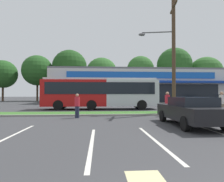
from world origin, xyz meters
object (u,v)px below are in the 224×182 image
object	(u,v)px
car_3	(190,111)
car_1	(224,100)
utility_pole	(172,52)
pedestrian_by_pole	(77,106)
pedestrian_mid	(222,103)
city_bus	(101,92)
pedestrian_far	(167,104)
car_0	(89,100)

from	to	relation	value
car_3	car_1	bearing A→B (deg)	-38.43
utility_pole	pedestrian_by_pole	size ratio (longest dim) A/B	5.81
utility_pole	pedestrian_mid	distance (m)	5.46
city_bus	pedestrian_far	bearing A→B (deg)	-54.00
car_1	pedestrian_mid	bearing A→B (deg)	54.96
car_1	pedestrian_by_pole	xyz separation A→B (m)	(-19.08, -12.90, 0.02)
city_bus	car_3	xyz separation A→B (m)	(4.41, -10.93, -1.01)
utility_pole	pedestrian_far	bearing A→B (deg)	-120.26
utility_pole	pedestrian_mid	bearing A→B (deg)	-29.13
utility_pole	car_0	xyz separation A→B (m)	(-7.37, 10.63, -4.30)
utility_pole	pedestrian_far	size ratio (longest dim) A/B	5.33
car_0	pedestrian_mid	distance (m)	16.20
pedestrian_by_pole	pedestrian_mid	world-z (taller)	pedestrian_mid
pedestrian_far	car_1	bearing A→B (deg)	78.89
city_bus	pedestrian_mid	bearing A→B (deg)	-36.15
car_1	pedestrian_mid	world-z (taller)	pedestrian_mid
pedestrian_by_pole	pedestrian_mid	xyz separation A→B (m)	(10.55, 0.74, 0.08)
car_1	pedestrian_far	distance (m)	17.61
car_1	car_3	size ratio (longest dim) A/B	0.98
car_0	car_3	world-z (taller)	car_3
utility_pole	city_bus	size ratio (longest dim) A/B	0.78
city_bus	car_1	distance (m)	18.34
utility_pole	car_0	world-z (taller)	utility_pole
city_bus	car_0	xyz separation A→B (m)	(-1.53, 5.71, -1.03)
car_3	utility_pole	bearing A→B (deg)	-13.31
car_1	pedestrian_far	size ratio (longest dim) A/B	2.58
car_3	pedestrian_mid	bearing A→B (deg)	-46.53
car_3	pedestrian_far	bearing A→B (deg)	-5.10
car_0	pedestrian_mid	xyz separation A→B (m)	(10.47, -12.36, 0.16)
pedestrian_mid	pedestrian_far	world-z (taller)	pedestrian_mid
car_3	pedestrian_mid	xyz separation A→B (m)	(4.52, 4.29, 0.14)
car_0	pedestrian_mid	size ratio (longest dim) A/B	2.42
car_0	pedestrian_far	world-z (taller)	pedestrian_far
pedestrian_by_pole	pedestrian_mid	distance (m)	10.58
utility_pole	car_1	distance (m)	16.19
pedestrian_by_pole	pedestrian_mid	size ratio (longest dim) A/B	0.91
city_bus	utility_pole	bearing A→B (deg)	-39.63
car_1	pedestrian_by_pole	distance (m)	23.03
car_1	pedestrian_mid	size ratio (longest dim) A/B	2.57
utility_pole	pedestrian_by_pole	bearing A→B (deg)	-161.69
pedestrian_far	pedestrian_by_pole	bearing A→B (deg)	-139.09
utility_pole	car_1	size ratio (longest dim) A/B	2.07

